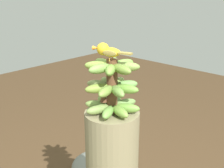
{
  "coord_description": "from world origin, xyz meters",
  "views": [
    {
      "loc": [
        0.92,
        -0.98,
        1.52
      ],
      "look_at": [
        0.0,
        0.0,
        1.08
      ],
      "focal_mm": 48.32,
      "sensor_mm": 36.0,
      "label": 1
    }
  ],
  "objects": [
    {
      "name": "banana_bunch",
      "position": [
        -0.0,
        0.0,
        1.06
      ],
      "size": [
        0.27,
        0.27,
        0.26
      ],
      "color": "brown",
      "rests_on": "banana_tree"
    },
    {
      "name": "perched_bird",
      "position": [
        -0.01,
        -0.02,
        1.24
      ],
      "size": [
        0.2,
        0.08,
        0.08
      ],
      "color": "#C68933",
      "rests_on": "banana_bunch"
    },
    {
      "name": "garden_rock",
      "position": [
        -0.62,
        0.48,
        0.1
      ],
      "size": [
        0.58,
        0.57,
        0.19
      ],
      "primitive_type": "ellipsoid",
      "rotation": [
        0.0,
        0.0,
        4.12
      ],
      "color": "slate",
      "rests_on": "ground"
    }
  ]
}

